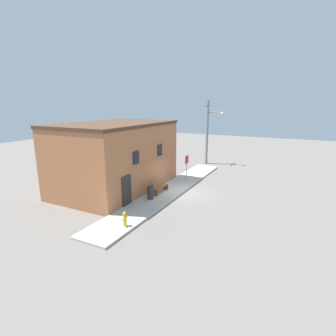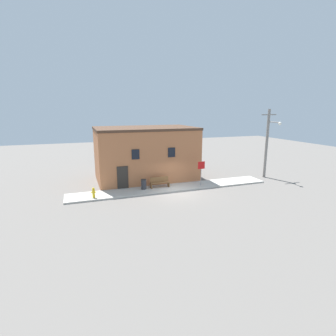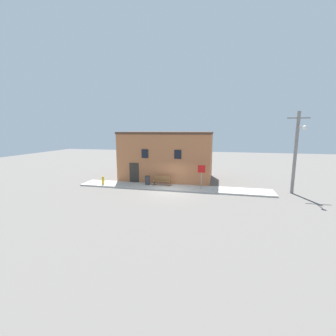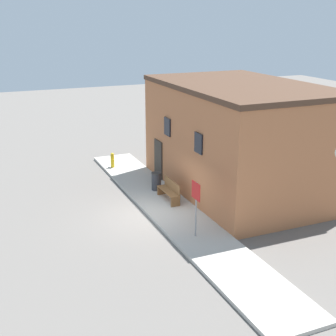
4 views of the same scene
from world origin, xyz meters
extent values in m
plane|color=#66605B|center=(0.00, 0.00, 0.00)|extent=(80.00, 80.00, 0.00)
cube|color=#BCB7AD|center=(0.00, 1.16, 0.07)|extent=(18.76, 2.32, 0.15)
cube|color=#B26B42|center=(-1.40, 5.40, 2.60)|extent=(9.90, 6.16, 5.19)
cube|color=#4C3323|center=(-1.40, 5.40, 5.31)|extent=(10.00, 6.26, 0.24)
cube|color=black|center=(-3.13, 2.29, 3.22)|extent=(0.70, 0.08, 0.90)
cube|color=black|center=(0.33, 2.29, 3.22)|extent=(0.70, 0.08, 0.90)
cube|color=#2D2823|center=(-4.37, 2.29, 1.10)|extent=(1.00, 0.08, 2.20)
cylinder|color=gold|center=(-7.07, 0.51, 0.51)|extent=(0.21, 0.21, 0.72)
sphere|color=gold|center=(-7.07, 0.51, 0.92)|extent=(0.19, 0.19, 0.19)
cylinder|color=gold|center=(-7.23, 0.51, 0.61)|extent=(0.12, 0.09, 0.09)
cylinder|color=gold|center=(-6.90, 0.51, 0.61)|extent=(0.12, 0.09, 0.09)
cylinder|color=gray|center=(2.83, 0.96, 1.28)|extent=(0.06, 0.06, 2.27)
cube|color=red|center=(2.83, 0.94, 2.07)|extent=(0.70, 0.02, 0.70)
cube|color=brown|center=(-1.94, 1.46, 0.37)|extent=(0.08, 0.44, 0.44)
cube|color=brown|center=(-0.26, 1.46, 0.37)|extent=(0.08, 0.44, 0.44)
cube|color=brown|center=(-1.10, 1.46, 0.60)|extent=(1.76, 0.44, 0.04)
cube|color=brown|center=(-1.10, 1.66, 0.87)|extent=(1.76, 0.04, 0.48)
cylinder|color=#333338|center=(-2.63, 1.46, 0.57)|extent=(0.47, 0.47, 0.85)
cylinder|color=#2D2D2D|center=(-2.63, 1.46, 1.03)|extent=(0.49, 0.49, 0.06)
cylinder|color=gray|center=(10.89, 1.85, 3.62)|extent=(0.28, 0.28, 7.23)
cylinder|color=gray|center=(10.89, 1.03, 5.93)|extent=(0.10, 1.65, 0.10)
sphere|color=silver|center=(10.89, 0.21, 5.83)|extent=(0.32, 0.32, 0.32)
cube|color=gray|center=(10.89, 1.85, 6.65)|extent=(1.80, 0.10, 0.10)
camera|label=1|loc=(-18.07, -7.81, 6.86)|focal=28.00mm
camera|label=2|loc=(-8.12, -20.65, 7.19)|focal=28.00mm
camera|label=3|loc=(4.31, -19.76, 5.64)|focal=24.00mm
camera|label=4|loc=(17.90, -6.67, 8.48)|focal=50.00mm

